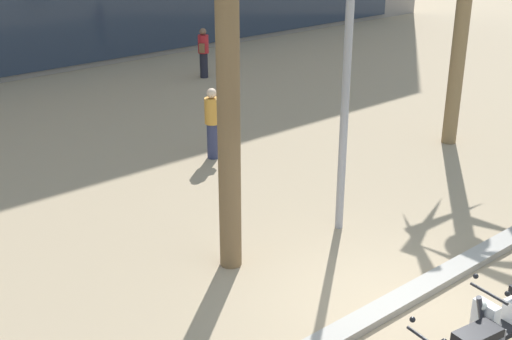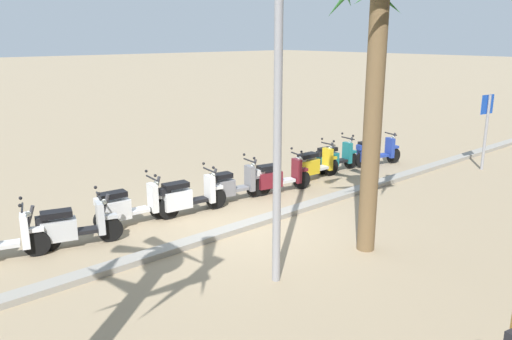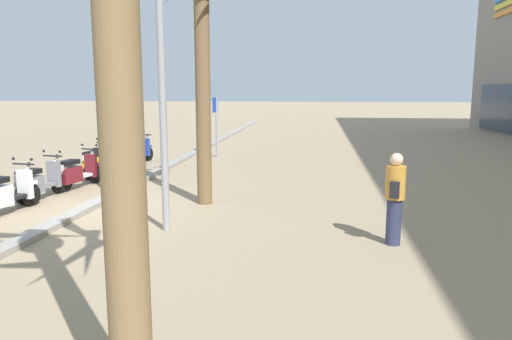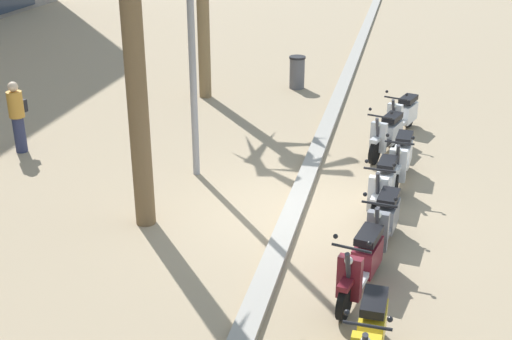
{
  "view_description": "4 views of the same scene",
  "coord_description": "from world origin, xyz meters",
  "views": [
    {
      "loc": [
        -6.86,
        -5.14,
        5.64
      ],
      "look_at": [
        0.44,
        3.58,
        0.95
      ],
      "focal_mm": 47.79,
      "sensor_mm": 36.0,
      "label": 1
    },
    {
      "loc": [
        7.04,
        8.24,
        4.2
      ],
      "look_at": [
        -0.57,
        -0.37,
        1.15
      ],
      "focal_mm": 35.8,
      "sensor_mm": 36.0,
      "label": 2
    },
    {
      "loc": [
        10.07,
        5.19,
        2.7
      ],
      "look_at": [
        -0.71,
        3.81,
        0.88
      ],
      "focal_mm": 33.79,
      "sensor_mm": 36.0,
      "label": 3
    },
    {
      "loc": [
        -10.96,
        -1.78,
        5.61
      ],
      "look_at": [
        -0.68,
        0.58,
        1.09
      ],
      "focal_mm": 47.26,
      "sensor_mm": 36.0,
      "label": 4
    }
  ],
  "objects": [
    {
      "name": "pedestrian_window_shopping",
      "position": [
        1.66,
        6.54,
        0.86
      ],
      "size": [
        0.46,
        0.34,
        1.63
      ],
      "color": "#2D3351",
      "rests_on": "ground"
    },
    {
      "name": "pedestrian_by_palm_tree",
      "position": [
        5.69,
        12.49,
        0.84
      ],
      "size": [
        0.43,
        0.42,
        1.6
      ],
      "color": "black",
      "rests_on": "ground"
    },
    {
      "name": "ground_plane",
      "position": [
        0.0,
        0.0,
        0.0
      ],
      "size": [
        200.0,
        200.0,
        0.0
      ],
      "primitive_type": "plane",
      "color": "#9E896B"
    },
    {
      "name": "curb_strip",
      "position": [
        0.0,
        0.03,
        0.06
      ],
      "size": [
        60.0,
        0.36,
        0.12
      ],
      "primitive_type": "cube",
      "color": "gray",
      "rests_on": "ground"
    }
  ]
}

